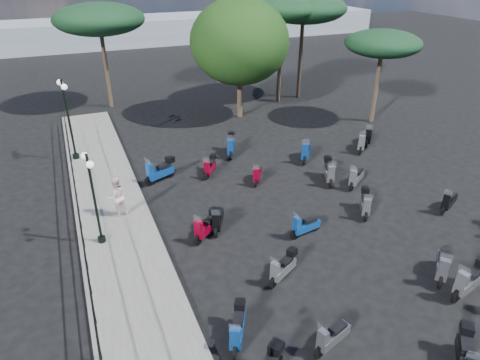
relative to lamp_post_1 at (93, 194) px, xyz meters
name	(u,v)px	position (x,y,z in m)	size (l,w,h in m)	color
ground	(294,234)	(7.15, -2.22, -2.25)	(120.00, 120.00, 0.00)	black
sidewalk	(117,229)	(0.65, 0.78, -2.18)	(3.00, 30.00, 0.15)	slate
railing	(80,221)	(-0.65, 0.58, -1.36)	(0.04, 26.04, 1.10)	black
lamp_post_1	(93,194)	(0.00, 0.00, 0.00)	(0.37, 1.08, 3.69)	black
lamp_post_2	(68,115)	(-0.39, 8.41, 0.36)	(0.47, 1.26, 4.31)	black
pedestrian_far	(116,197)	(0.90, 1.72, -1.23)	(0.86, 0.67, 1.76)	silver
scooter_2	(238,328)	(3.06, -6.29, -1.78)	(0.95, 1.45, 1.27)	black
scooter_3	(207,226)	(3.90, -1.03, -1.76)	(1.38, 1.15, 1.31)	black
scooter_4	(160,171)	(3.30, 4.32, -1.71)	(1.71, 0.97, 1.45)	black
scooter_5	(332,337)	(5.41, -7.54, -1.83)	(1.47, 0.69, 1.21)	black
scooter_6	(283,268)	(5.52, -4.39, -1.79)	(1.40, 0.91, 1.22)	black
scooter_7	(218,220)	(4.47, -0.72, -1.81)	(0.88, 1.46, 1.27)	black
scooter_8	(210,167)	(5.78, 4.04, -1.81)	(1.01, 1.27, 1.18)	black
scooter_9	(231,146)	(7.66, 5.95, -1.71)	(0.96, 1.70, 1.44)	black
scooter_10	(466,356)	(8.28, -9.50, -1.74)	(1.29, 1.37, 1.36)	black
scooter_11	(470,280)	(10.78, -7.37, -1.71)	(1.79, 0.74, 1.45)	black
scooter_12	(442,266)	(10.58, -6.42, -1.77)	(1.37, 1.27, 1.40)	black
scooter_13	(305,226)	(7.52, -2.43, -1.83)	(1.54, 0.54, 1.23)	black
scooter_14	(257,175)	(7.66, 2.40, -1.84)	(0.89, 1.31, 1.19)	black
scooter_17	(365,204)	(10.72, -2.01, -1.77)	(1.02, 1.44, 1.29)	black
scooter_18	(329,172)	(10.92, 1.12, -1.73)	(0.95, 1.65, 1.40)	black
scooter_19	(356,178)	(11.86, 0.21, -1.80)	(1.40, 1.06, 1.31)	black
scooter_20	(306,151)	(11.16, 3.73, -1.74)	(1.22, 1.56, 1.48)	black
scooter_24	(449,201)	(14.27, -3.15, -1.83)	(1.43, 0.84, 1.23)	black
scooter_25	(368,136)	(15.66, 4.24, -1.75)	(1.30, 1.41, 1.44)	black
scooter_26	(362,143)	(14.74, 3.62, -1.77)	(1.25, 1.38, 1.40)	black
broadleaf_tree	(240,42)	(10.56, 11.65, 2.75)	(6.40, 6.40, 7.73)	#38281E
pine_0	(282,9)	(14.63, 13.78, 4.34)	(5.34, 5.34, 7.56)	#38281E
pine_1	(304,8)	(16.57, 14.17, 4.28)	(6.18, 6.18, 7.63)	#38281E
pine_2	(99,19)	(2.66, 17.32, 3.84)	(6.12, 6.12, 7.18)	#38281E
pine_3	(383,44)	(18.41, 7.41, 2.79)	(4.74, 4.74, 5.90)	#38281E
distant_hills	(119,31)	(7.15, 42.78, -0.75)	(70.00, 8.00, 3.00)	gray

